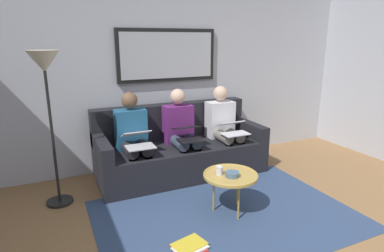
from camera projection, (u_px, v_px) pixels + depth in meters
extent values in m
cube|color=#B7BCC6|center=(165.00, 73.00, 4.54)|extent=(6.00, 0.12, 2.60)
cube|color=#33476B|center=(226.00, 215.00, 3.34)|extent=(2.60, 1.80, 0.01)
cube|color=black|center=(181.00, 159.00, 4.34)|extent=(2.20, 0.90, 0.42)
cube|color=black|center=(171.00, 120.00, 4.53)|extent=(2.20, 0.20, 0.48)
cube|color=black|center=(247.00, 128.00, 4.67)|extent=(0.14, 0.90, 0.20)
cube|color=black|center=(101.00, 147.00, 3.85)|extent=(0.14, 0.90, 0.20)
cube|color=black|center=(167.00, 55.00, 4.40)|extent=(1.41, 0.04, 0.71)
cube|color=#B2B7BC|center=(168.00, 55.00, 4.38)|extent=(1.31, 0.01, 0.61)
cylinder|color=tan|center=(230.00, 175.00, 3.31)|extent=(0.56, 0.56, 0.03)
torus|color=tan|center=(231.00, 174.00, 3.30)|extent=(0.56, 0.56, 0.02)
cylinder|color=#B28E42|center=(239.00, 201.00, 3.21)|extent=(0.02, 0.02, 0.40)
cylinder|color=#B28E42|center=(237.00, 188.00, 3.50)|extent=(0.02, 0.02, 0.40)
cylinder|color=#B28E42|center=(214.00, 194.00, 3.38)|extent=(0.02, 0.02, 0.40)
cylinder|color=silver|center=(219.00, 170.00, 3.29)|extent=(0.07, 0.07, 0.09)
cylinder|color=slate|center=(232.00, 174.00, 3.24)|extent=(0.14, 0.14, 0.05)
cube|color=silver|center=(220.00, 119.00, 4.57)|extent=(0.38, 0.22, 0.50)
sphere|color=beige|center=(220.00, 93.00, 4.47)|extent=(0.20, 0.20, 0.20)
cylinder|color=gray|center=(233.00, 134.00, 4.47)|extent=(0.14, 0.42, 0.14)
cylinder|color=gray|center=(221.00, 136.00, 4.39)|extent=(0.14, 0.42, 0.14)
cylinder|color=gray|center=(240.00, 158.00, 4.35)|extent=(0.11, 0.11, 0.42)
cylinder|color=gray|center=(229.00, 160.00, 4.28)|extent=(0.11, 0.11, 0.42)
cube|color=white|center=(235.00, 134.00, 4.23)|extent=(0.35, 0.22, 0.01)
cube|color=white|center=(230.00, 123.00, 4.33)|extent=(0.35, 0.20, 0.09)
cube|color=#A5C6EA|center=(230.00, 123.00, 4.32)|extent=(0.32, 0.18, 0.08)
cube|color=#66236B|center=(178.00, 124.00, 4.31)|extent=(0.38, 0.22, 0.50)
sphere|color=beige|center=(178.00, 96.00, 4.21)|extent=(0.20, 0.20, 0.20)
cylinder|color=#384256|center=(191.00, 140.00, 4.21)|extent=(0.14, 0.42, 0.14)
cylinder|color=#384256|center=(178.00, 142.00, 4.14)|extent=(0.14, 0.42, 0.14)
cylinder|color=#384256|center=(197.00, 166.00, 4.10)|extent=(0.11, 0.11, 0.42)
cylinder|color=#384256|center=(184.00, 168.00, 4.02)|extent=(0.11, 0.11, 0.42)
cube|color=black|center=(191.00, 140.00, 3.97)|extent=(0.32, 0.24, 0.01)
cube|color=black|center=(186.00, 127.00, 4.06)|extent=(0.32, 0.23, 0.06)
cube|color=#A5C6EA|center=(186.00, 127.00, 4.06)|extent=(0.28, 0.21, 0.05)
cube|color=#235B84|center=(131.00, 129.00, 4.05)|extent=(0.38, 0.22, 0.50)
sphere|color=brown|center=(129.00, 100.00, 3.96)|extent=(0.20, 0.20, 0.20)
cylinder|color=#232328|center=(143.00, 147.00, 3.95)|extent=(0.14, 0.42, 0.14)
cylinder|color=#232328|center=(129.00, 149.00, 3.88)|extent=(0.14, 0.42, 0.14)
cylinder|color=#232328|center=(149.00, 174.00, 3.84)|extent=(0.11, 0.11, 0.42)
cylinder|color=#232328|center=(134.00, 177.00, 3.77)|extent=(0.11, 0.11, 0.42)
cube|color=silver|center=(140.00, 147.00, 3.71)|extent=(0.33, 0.24, 0.01)
cube|color=silver|center=(136.00, 134.00, 3.83)|extent=(0.33, 0.22, 0.11)
cube|color=#A5C6EA|center=(136.00, 133.00, 3.82)|extent=(0.29, 0.19, 0.09)
cube|color=red|center=(189.00, 249.00, 2.79)|extent=(0.28, 0.20, 0.01)
cube|color=white|center=(190.00, 248.00, 2.79)|extent=(0.32, 0.26, 0.01)
cube|color=yellow|center=(189.00, 244.00, 2.82)|extent=(0.32, 0.26, 0.01)
cylinder|color=black|center=(60.00, 201.00, 3.59)|extent=(0.28, 0.28, 0.03)
cylinder|color=black|center=(53.00, 138.00, 3.40)|extent=(0.03, 0.03, 1.50)
cone|color=beige|center=(44.00, 61.00, 3.20)|extent=(0.32, 0.32, 0.22)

